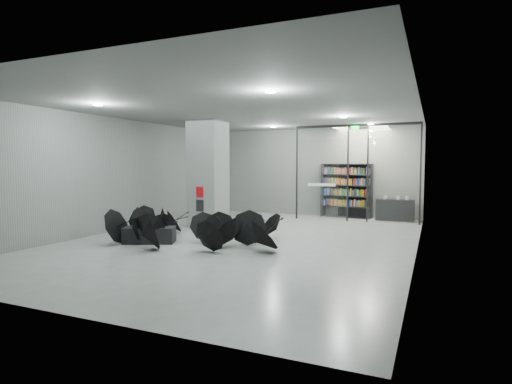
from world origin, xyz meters
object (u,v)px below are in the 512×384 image
at_px(column, 208,174).
at_px(bench, 149,235).
at_px(shop_counter, 395,210).
at_px(bookshelf, 346,191).
at_px(umbrella_cluster, 191,233).

relative_size(column, bench, 2.68).
bearing_deg(shop_counter, bench, -127.54).
xyz_separation_m(bookshelf, umbrella_cluster, (-3.08, -7.94, -0.89)).
xyz_separation_m(bench, umbrella_cluster, (1.17, 0.45, 0.07)).
bearing_deg(bookshelf, umbrella_cluster, -101.33).
xyz_separation_m(shop_counter, umbrella_cluster, (-5.18, -7.57, -0.14)).
bearing_deg(column, shop_counter, 34.30).
bearing_deg(bench, column, 67.36).
distance_m(bench, umbrella_cluster, 1.25).
bearing_deg(bench, shop_counter, 27.93).
height_order(shop_counter, umbrella_cluster, umbrella_cluster).
bearing_deg(umbrella_cluster, bench, -159.03).
relative_size(bench, bookshelf, 0.62).
relative_size(bench, umbrella_cluster, 0.25).
height_order(bench, umbrella_cluster, umbrella_cluster).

